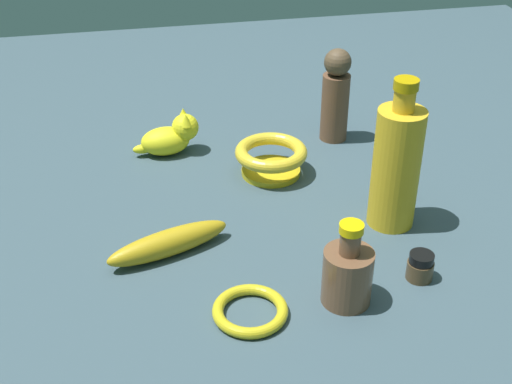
{
  "coord_description": "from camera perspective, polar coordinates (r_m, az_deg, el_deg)",
  "views": [
    {
      "loc": [
        0.94,
        -0.19,
        0.64
      ],
      "look_at": [
        0.0,
        0.0,
        0.05
      ],
      "focal_mm": 48.54,
      "sensor_mm": 36.0,
      "label": 1
    }
  ],
  "objects": [
    {
      "name": "bangle",
      "position": [
        0.96,
        -0.49,
        -9.74
      ],
      "size": [
        0.1,
        0.1,
        0.02
      ],
      "primitive_type": "torus",
      "color": "gold",
      "rests_on": "ground"
    },
    {
      "name": "banana",
      "position": [
        1.06,
        -7.22,
        -4.18
      ],
      "size": [
        0.1,
        0.2,
        0.04
      ],
      "primitive_type": "ellipsoid",
      "rotation": [
        0.0,
        0.0,
        5.04
      ],
      "color": "#BB9418",
      "rests_on": "ground"
    },
    {
      "name": "person_figure_adult",
      "position": [
        1.36,
        6.57,
        7.9
      ],
      "size": [
        0.07,
        0.07,
        0.19
      ],
      "color": "brown",
      "rests_on": "ground"
    },
    {
      "name": "bowl",
      "position": [
        1.25,
        1.25,
        2.94
      ],
      "size": [
        0.13,
        0.13,
        0.06
      ],
      "color": "gold",
      "rests_on": "ground"
    },
    {
      "name": "cat_figurine",
      "position": [
        1.33,
        -6.99,
        4.6
      ],
      "size": [
        0.07,
        0.13,
        0.08
      ],
      "color": "yellow",
      "rests_on": "ground"
    },
    {
      "name": "bottle_tall",
      "position": [
        1.1,
        11.49,
        2.17
      ],
      "size": [
        0.08,
        0.08,
        0.25
      ],
      "color": "gold",
      "rests_on": "ground"
    },
    {
      "name": "ground",
      "position": [
        1.15,
        0.0,
        -1.92
      ],
      "size": [
        2.0,
        2.0,
        0.0
      ],
      "primitive_type": "plane",
      "color": "#384C56"
    },
    {
      "name": "nail_polish_jar",
      "position": [
        1.04,
        13.39,
        -5.99
      ],
      "size": [
        0.04,
        0.04,
        0.04
      ],
      "color": "#4F3B23",
      "rests_on": "ground"
    },
    {
      "name": "bottle_short",
      "position": [
        0.96,
        7.55,
        -6.65
      ],
      "size": [
        0.07,
        0.07,
        0.13
      ],
      "color": "brown",
      "rests_on": "ground"
    }
  ]
}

